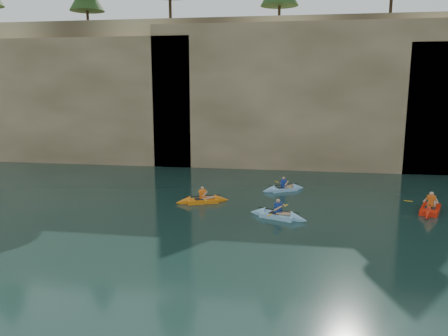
# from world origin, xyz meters

# --- Properties ---
(ground) EXTENTS (160.00, 160.00, 0.00)m
(ground) POSITION_xyz_m (0.00, 0.00, 0.00)
(ground) COLOR black
(ground) RESTS_ON ground
(cliff) EXTENTS (70.00, 16.00, 12.00)m
(cliff) POSITION_xyz_m (0.00, 30.00, 6.00)
(cliff) COLOR tan
(cliff) RESTS_ON ground
(cliff_slab_west) EXTENTS (26.00, 2.40, 10.56)m
(cliff_slab_west) POSITION_xyz_m (-20.00, 22.60, 5.28)
(cliff_slab_west) COLOR tan
(cliff_slab_west) RESTS_ON ground
(cliff_slab_center) EXTENTS (24.00, 2.40, 11.40)m
(cliff_slab_center) POSITION_xyz_m (2.00, 22.60, 5.70)
(cliff_slab_center) COLOR tan
(cliff_slab_center) RESTS_ON ground
(sea_cave_west) EXTENTS (4.50, 1.00, 4.00)m
(sea_cave_west) POSITION_xyz_m (-18.00, 21.95, 2.00)
(sea_cave_west) COLOR black
(sea_cave_west) RESTS_ON ground
(sea_cave_center) EXTENTS (3.50, 1.00, 3.20)m
(sea_cave_center) POSITION_xyz_m (-4.00, 21.95, 1.60)
(sea_cave_center) COLOR black
(sea_cave_center) RESTS_ON ground
(sea_cave_east) EXTENTS (5.00, 1.00, 4.50)m
(sea_cave_east) POSITION_xyz_m (10.00, 21.95, 2.25)
(sea_cave_east) COLOR black
(sea_cave_east) RESTS_ON ground
(kayaker_orange) EXTENTS (3.06, 2.14, 1.15)m
(kayaker_orange) POSITION_xyz_m (-3.89, 11.22, 0.14)
(kayaker_orange) COLOR orange
(kayaker_orange) RESTS_ON ground
(kayaker_ltblue_near) EXTENTS (3.11, 2.24, 1.21)m
(kayaker_ltblue_near) POSITION_xyz_m (0.38, 9.04, 0.15)
(kayaker_ltblue_near) COLOR #8FC5EF
(kayaker_ltblue_near) RESTS_ON ground
(kayaker_red_far) EXTENTS (2.44, 3.65, 1.33)m
(kayaker_red_far) POSITION_xyz_m (8.14, 11.38, 0.16)
(kayaker_red_far) COLOR red
(kayaker_red_far) RESTS_ON ground
(kayaker_ltblue_mid) EXTENTS (2.86, 2.05, 1.11)m
(kayaker_ltblue_mid) POSITION_xyz_m (0.50, 14.77, 0.14)
(kayaker_ltblue_mid) COLOR #8FBFEF
(kayaker_ltblue_mid) RESTS_ON ground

